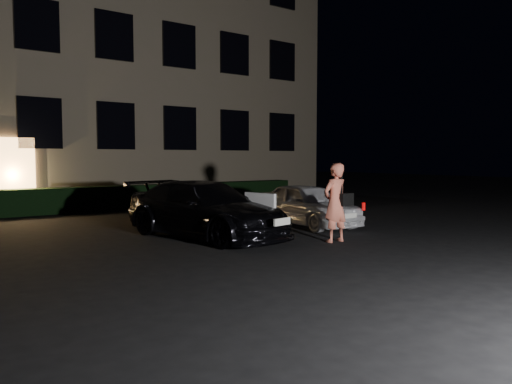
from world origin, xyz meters
TOP-DOWN VIEW (x-y plane):
  - ground at (0.00, 0.00)m, footprint 80.00×80.00m
  - building at (-0.00, 14.99)m, footprint 20.00×8.11m
  - hedge at (0.00, 10.50)m, footprint 15.00×0.70m
  - sedan at (-0.82, 3.28)m, footprint 2.61×4.75m
  - hatch at (2.38, 3.30)m, footprint 1.61×3.51m
  - man at (1.13, 1.01)m, footprint 0.72×0.43m

SIDE VIEW (x-z plane):
  - ground at x=0.00m, z-range 0.00..0.00m
  - hedge at x=0.00m, z-range 0.00..0.85m
  - hatch at x=2.38m, z-range 0.00..1.17m
  - sedan at x=-0.82m, z-range 0.00..1.30m
  - man at x=1.13m, z-range 0.00..1.74m
  - building at x=0.00m, z-range 0.00..12.00m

